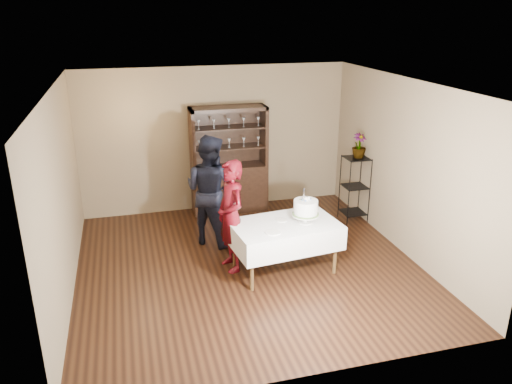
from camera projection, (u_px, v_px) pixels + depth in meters
floor at (248, 266)px, 7.55m from camera, size 5.00×5.00×0.00m
ceiling at (247, 85)px, 6.61m from camera, size 5.00×5.00×0.00m
back_wall at (215, 139)px, 9.34m from camera, size 5.00×0.02×2.70m
wall_left at (61, 198)px, 6.47m from camera, size 0.02×5.00×2.70m
wall_right at (405, 168)px, 7.68m from camera, size 0.02×5.00×2.70m
china_hutch at (229, 177)px, 9.40m from camera, size 1.40×0.48×2.00m
plant_etagere at (355, 186)px, 8.96m from camera, size 0.42×0.42×1.20m
cake_table at (285, 234)px, 7.23m from camera, size 1.61×1.10×0.76m
woman at (231, 216)px, 7.21m from camera, size 0.51×0.68×1.67m
man at (210, 190)px, 8.03m from camera, size 1.11×1.11×1.82m
cake at (306, 209)px, 7.12m from camera, size 0.42×0.42×0.53m
plate_near at (273, 232)px, 6.86m from camera, size 0.26×0.26×0.01m
plate_far at (281, 220)px, 7.26m from camera, size 0.17×0.17×0.01m
potted_plant at (359, 146)px, 8.70m from camera, size 0.29×0.29×0.43m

